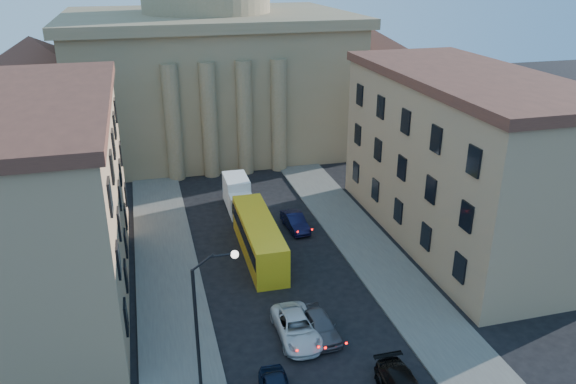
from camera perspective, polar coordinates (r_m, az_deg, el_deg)
name	(u,v)px	position (r m, az deg, el deg)	size (l,w,h in m)	color
sidewalk_left	(171,298)	(43.03, -11.78, -10.49)	(5.00, 60.00, 0.15)	#52514B
sidewalk_right	(384,268)	(46.56, 9.71, -7.58)	(5.00, 60.00, 0.15)	#52514B
church	(209,54)	(75.18, -7.98, 13.71)	(68.02, 28.76, 36.60)	#80704E
building_left	(38,198)	(43.94, -24.02, -0.53)	(11.60, 26.60, 14.70)	#A07E5E
building_right	(462,157)	(50.62, 17.22, 3.37)	(11.60, 26.60, 14.70)	#A07E5E
street_lamp	(205,311)	(31.89, -8.41, -11.91)	(2.62, 0.44, 8.83)	black
car_left_mid	(296,328)	(38.03, 0.86, -13.62)	(2.51, 5.45, 1.52)	silver
car_right_far	(320,325)	(38.31, 3.29, -13.34)	(1.80, 4.48, 1.53)	#4C4C51
car_right_distant	(295,222)	(51.96, 0.72, -3.05)	(1.56, 4.47, 1.47)	black
city_bus	(259,237)	(47.17, -3.00, -4.54)	(2.83, 11.46, 3.22)	yellow
box_truck	(238,195)	(56.01, -5.12, -0.33)	(2.33, 5.73, 3.13)	white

